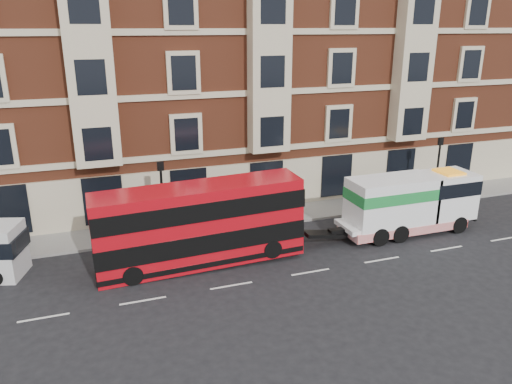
% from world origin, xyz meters
% --- Properties ---
extents(ground, '(120.00, 120.00, 0.00)m').
position_xyz_m(ground, '(0.00, 0.00, 0.00)').
color(ground, black).
rests_on(ground, ground).
extents(sidewalk, '(90.00, 3.00, 0.15)m').
position_xyz_m(sidewalk, '(0.00, 7.50, 0.07)').
color(sidewalk, slate).
rests_on(sidewalk, ground).
extents(victorian_terrace, '(45.00, 12.00, 20.40)m').
position_xyz_m(victorian_terrace, '(0.50, 15.00, 10.07)').
color(victorian_terrace, brown).
rests_on(victorian_terrace, ground).
extents(lamp_post_west, '(0.35, 0.15, 4.35)m').
position_xyz_m(lamp_post_west, '(-6.00, 6.20, 2.68)').
color(lamp_post_west, black).
rests_on(lamp_post_west, sidewalk).
extents(lamp_post_east, '(0.35, 0.15, 4.35)m').
position_xyz_m(lamp_post_east, '(12.00, 6.20, 2.68)').
color(lamp_post_east, black).
rests_on(lamp_post_east, sidewalk).
extents(double_decker_bus, '(10.13, 2.32, 4.10)m').
position_xyz_m(double_decker_bus, '(-4.79, 2.62, 2.17)').
color(double_decker_bus, '#B50A14').
rests_on(double_decker_bus, ground).
extents(tow_truck, '(8.11, 2.40, 3.38)m').
position_xyz_m(tow_truck, '(7.26, 2.62, 1.79)').
color(tow_truck, white).
rests_on(tow_truck, ground).
extents(pedestrian, '(0.62, 0.41, 1.70)m').
position_xyz_m(pedestrian, '(-6.11, 7.06, 1.00)').
color(pedestrian, '#191A33').
rests_on(pedestrian, sidewalk).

